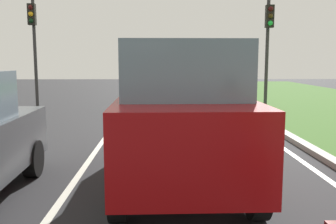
{
  "coord_description": "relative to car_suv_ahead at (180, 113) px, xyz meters",
  "views": [
    {
      "loc": [
        0.73,
        2.36,
        2.01
      ],
      "look_at": [
        0.87,
        8.3,
        1.2
      ],
      "focal_mm": 40.34,
      "sensor_mm": 36.0,
      "label": 1
    }
  ],
  "objects": [
    {
      "name": "traffic_light_near_right",
      "position": [
        4.13,
        9.52,
        1.88
      ],
      "size": [
        0.32,
        0.5,
        4.51
      ],
      "color": "#2D2D2D",
      "rests_on": "ground"
    },
    {
      "name": "car_suv_ahead",
      "position": [
        0.0,
        0.0,
        0.0
      ],
      "size": [
        2.02,
        4.53,
        2.28
      ],
      "rotation": [
        0.0,
        0.0,
        0.01
      ],
      "color": "maroon",
      "rests_on": "ground"
    },
    {
      "name": "ground_plane",
      "position": [
        -1.07,
        5.58,
        -1.17
      ],
      "size": [
        60.0,
        60.0,
        0.0
      ],
      "primitive_type": "plane",
      "color": "#262628"
    },
    {
      "name": "traffic_light_overhead_left",
      "position": [
        -5.81,
        10.77,
        2.01
      ],
      "size": [
        0.32,
        0.5,
        4.72
      ],
      "color": "#2D2D2D",
      "rests_on": "ground"
    },
    {
      "name": "lane_line_right_edge",
      "position": [
        2.53,
        5.58,
        -1.16
      ],
      "size": [
        0.12,
        32.0,
        0.01
      ],
      "primitive_type": "cube",
      "color": "silver",
      "rests_on": "ground"
    },
    {
      "name": "curb_right",
      "position": [
        3.03,
        5.58,
        -1.11
      ],
      "size": [
        0.24,
        48.0,
        0.12
      ],
      "primitive_type": "cube",
      "color": "#9E9B93",
      "rests_on": "ground"
    },
    {
      "name": "lane_line_center",
      "position": [
        -1.77,
        5.58,
        -1.16
      ],
      "size": [
        0.12,
        32.0,
        0.01
      ],
      "primitive_type": "cube",
      "color": "silver",
      "rests_on": "ground"
    }
  ]
}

